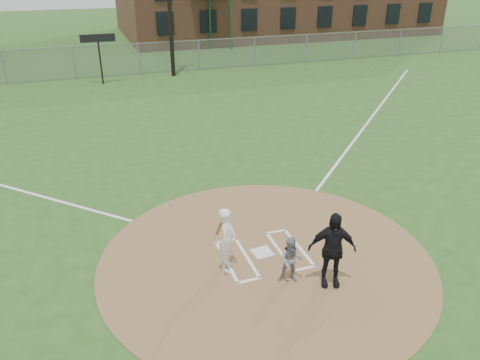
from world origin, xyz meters
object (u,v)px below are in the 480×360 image
object	(u,v)px
home_plate	(262,253)
umpire	(332,250)
batter_at_plate	(227,239)
catcher	(291,260)

from	to	relation	value
home_plate	umpire	size ratio (longest dim) A/B	0.26
umpire	batter_at_plate	world-z (taller)	umpire
home_plate	umpire	bearing A→B (deg)	-58.40
home_plate	catcher	xyz separation A→B (m)	(0.21, -1.27, 0.56)
home_plate	batter_at_plate	world-z (taller)	batter_at_plate
home_plate	batter_at_plate	bearing A→B (deg)	-163.02
home_plate	umpire	distance (m)	2.14
catcher	umpire	xyz separation A→B (m)	(0.81, -0.38, 0.35)
catcher	umpire	bearing A→B (deg)	-1.83
catcher	batter_at_plate	world-z (taller)	batter_at_plate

